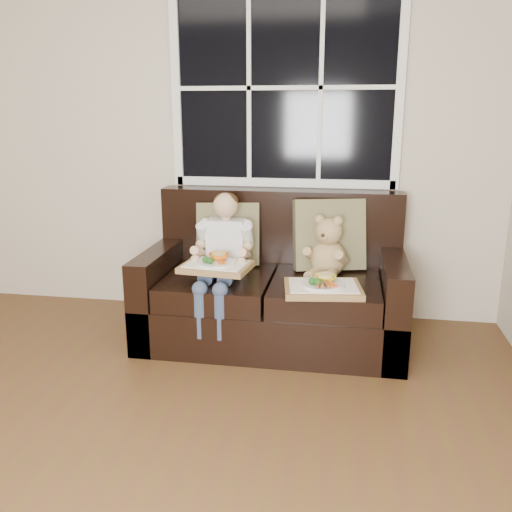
% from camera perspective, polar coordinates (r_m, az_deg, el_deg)
% --- Properties ---
extents(window_back, '(1.62, 0.04, 1.37)m').
position_cam_1_polar(window_back, '(3.94, 3.05, 17.26)').
color(window_back, black).
rests_on(window_back, room_walls).
extents(loveseat, '(1.70, 0.92, 0.96)m').
position_cam_1_polar(loveseat, '(3.67, 1.90, -3.84)').
color(loveseat, black).
rests_on(loveseat, ground).
extents(pillow_left, '(0.46, 0.27, 0.44)m').
position_cam_1_polar(pillow_left, '(3.78, -2.94, 2.32)').
color(pillow_left, '#6E6844').
rests_on(pillow_left, loveseat).
extents(pillow_right, '(0.51, 0.33, 0.49)m').
position_cam_1_polar(pillow_right, '(3.69, 7.70, 2.23)').
color(pillow_right, '#6E6844').
rests_on(pillow_right, loveseat).
extents(child, '(0.36, 0.59, 0.82)m').
position_cam_1_polar(child, '(3.52, -3.48, 0.84)').
color(child, silver).
rests_on(child, loveseat).
extents(teddy_bear, '(0.28, 0.34, 0.41)m').
position_cam_1_polar(teddy_bear, '(3.56, 7.60, 0.54)').
color(teddy_bear, tan).
rests_on(teddy_bear, loveseat).
extents(tray_left, '(0.45, 0.36, 0.09)m').
position_cam_1_polar(tray_left, '(3.36, -4.18, -0.92)').
color(tray_left, olive).
rests_on(tray_left, child).
extents(tray_right, '(0.50, 0.41, 0.10)m').
position_cam_1_polar(tray_right, '(3.26, 7.05, -3.24)').
color(tray_right, olive).
rests_on(tray_right, loveseat).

